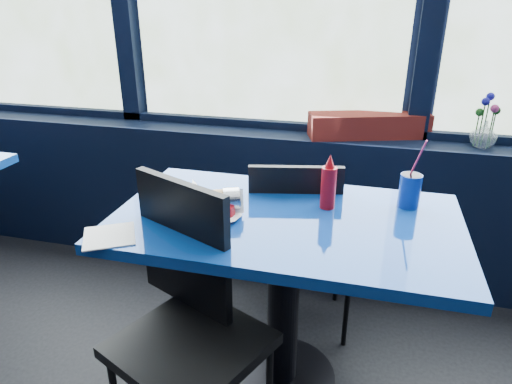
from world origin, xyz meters
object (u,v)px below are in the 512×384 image
Objects in this scene: flower_vase at (484,131)px; food_basket at (203,206)px; soda_cup at (410,190)px; chair_near_back at (303,238)px; planter_box at (369,125)px; near_table at (284,262)px; ketchup_bottle at (328,184)px; chair_near_front at (188,307)px.

flower_vase reaches higher than food_basket.
food_basket is at bearing -159.97° from soda_cup.
planter_box is (0.23, 0.57, 0.37)m from chair_near_back.
soda_cup is at bearing 25.57° from near_table.
ketchup_bottle reaches higher than food_basket.
chair_near_back is at bearing -129.74° from planter_box.
chair_near_back is 3.27× the size of food_basket.
soda_cup is at bearing 60.37° from chair_near_front.
flower_vase is at bearing 41.34° from food_basket.
chair_near_back is (0.02, 0.33, -0.07)m from near_table.
planter_box is 1.10m from food_basket.
food_basket is 0.45m from ketchup_bottle.
chair_near_back is at bearing 52.06° from food_basket.
planter_box is at bearing -123.73° from chair_near_back.
ketchup_bottle is at bearing -163.59° from soda_cup.
flower_vase reaches higher than ketchup_bottle.
chair_near_front is at bearing -131.12° from planter_box.
near_table is at bearing 74.37° from chair_near_back.
chair_near_back reaches higher than food_basket.
chair_near_front is 1.34m from planter_box.
near_table is 0.52m from soda_cup.
food_basket reaches higher than near_table.
planter_box is (0.25, 0.90, 0.29)m from near_table.
flower_vase reaches higher than near_table.
planter_box is 2.35× the size of flower_vase.
flower_vase is (0.77, 0.86, 0.31)m from near_table.
chair_near_back is 3.30× the size of soda_cup.
soda_cup is (0.67, 0.49, 0.28)m from chair_near_front.
soda_cup reaches higher than chair_near_front.
chair_near_front is at bearing -143.90° from soda_cup.
food_basket is (-0.28, -0.06, 0.22)m from near_table.
planter_box is at bearing 74.68° from near_table.
chair_near_front is at bearing -133.69° from ketchup_bottle.
ketchup_bottle is (0.11, -0.21, 0.35)m from chair_near_back.
chair_near_front reaches higher than food_basket.
near_table is 4.73× the size of flower_vase.
soda_cup is at bearing 149.99° from chair_near_back.
flower_vase is 0.97× the size of food_basket.
ketchup_bottle is (0.39, 0.41, 0.31)m from chair_near_front.
chair_near_front is 0.64m from ketchup_bottle.
chair_near_front is at bearing -131.46° from near_table.
flower_vase is (0.53, -0.04, 0.02)m from planter_box.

